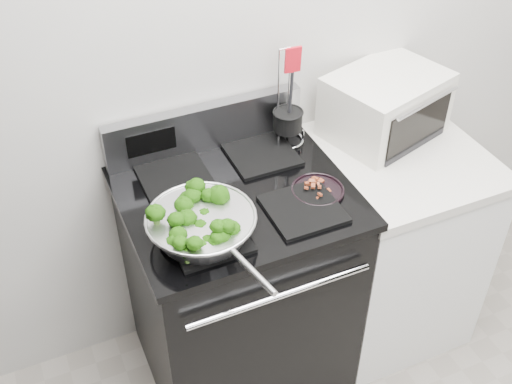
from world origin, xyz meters
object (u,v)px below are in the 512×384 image
gas_range (239,284)px  utensil_holder (288,126)px  toaster_oven (385,105)px  skillet (202,224)px  bacon_plate (318,188)px

gas_range → utensil_holder: (0.30, 0.21, 0.53)m
gas_range → toaster_oven: toaster_oven is taller
utensil_holder → gas_range: bearing=-141.1°
skillet → utensil_holder: (0.48, 0.37, 0.02)m
bacon_plate → toaster_oven: size_ratio=0.36×
skillet → utensil_holder: size_ratio=1.39×
skillet → toaster_oven: toaster_oven is taller
gas_range → bacon_plate: (0.26, -0.11, 0.48)m
bacon_plate → toaster_oven: 0.51m
skillet → utensil_holder: bearing=25.7°
toaster_oven → bacon_plate: bearing=-165.6°
gas_range → bacon_plate: bearing=-22.2°
bacon_plate → toaster_oven: (0.43, 0.26, 0.08)m
skillet → toaster_oven: (0.88, 0.32, 0.04)m
gas_range → toaster_oven: size_ratio=2.21×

